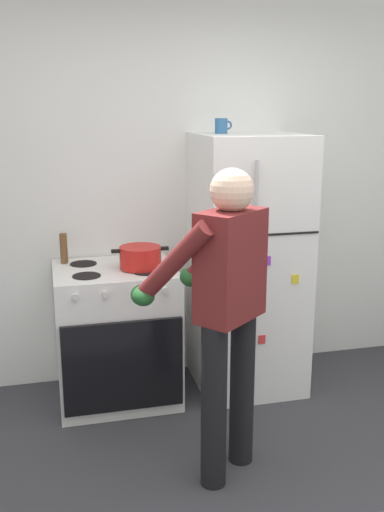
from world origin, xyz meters
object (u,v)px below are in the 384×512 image
person_cook (224,298)px  stove_range (117,335)px  coffee_mug (222,126)px  refrigerator (247,264)px  red_pot (140,257)px  pepper_mill (64,248)px

person_cook → stove_range: bearing=115.1°
coffee_mug → refrigerator: bearing=-15.8°
stove_range → person_cook: person_cook is taller
refrigerator → stove_range: 0.98m
refrigerator → red_pot: size_ratio=4.75×
refrigerator → person_cook: size_ratio=1.07×
person_cook → pepper_mill: bearing=122.9°
refrigerator → person_cook: (-0.45, -0.94, 0.10)m
refrigerator → coffee_mug: coffee_mug is taller
red_pot → coffee_mug: bearing=10.3°
person_cook → red_pot: person_cook is taller
refrigerator → person_cook: 1.05m
refrigerator → coffee_mug: bearing=164.2°
person_cook → red_pot: size_ratio=4.45×
stove_range → pepper_mill: size_ratio=4.69×
refrigerator → coffee_mug: (-0.18, 0.05, 0.90)m
pepper_mill → person_cook: bearing=-57.1°
red_pot → pepper_mill: (-0.46, 0.25, 0.03)m
stove_range → coffee_mug: coffee_mug is taller
refrigerator → person_cook: refrigerator is taller
stove_range → red_pot: red_pot is taller
coffee_mug → stove_range: bearing=-175.1°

